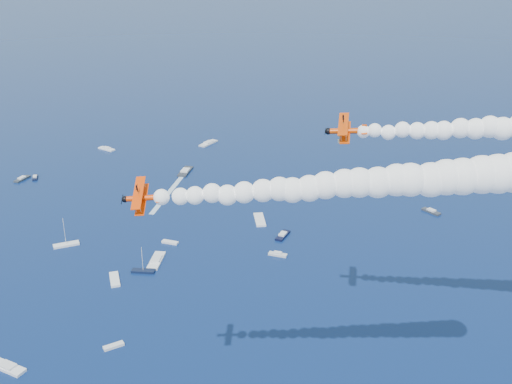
{
  "coord_description": "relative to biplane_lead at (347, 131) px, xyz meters",
  "views": [
    {
      "loc": [
        5.99,
        -80.61,
        95.03
      ],
      "look_at": [
        2.96,
        20.95,
        52.06
      ],
      "focal_mm": 42.83,
      "sensor_mm": 36.0,
      "label": 1
    }
  ],
  "objects": [
    {
      "name": "biplane_lead",
      "position": [
        0.0,
        0.0,
        0.0
      ],
      "size": [
        9.88,
        11.28,
        7.94
      ],
      "primitive_type": null,
      "rotation": [
        -0.21,
        0.07,
        3.0
      ],
      "color": "#DF4004"
    },
    {
      "name": "smoke_trail_lead",
      "position": [
        29.99,
        -4.34,
        2.31
      ],
      "size": [
        61.81,
        22.68,
        10.99
      ],
      "primitive_type": null,
      "rotation": [
        0.0,
        0.0,
        3.0
      ],
      "color": "white"
    },
    {
      "name": "smoke_trail_trail",
      "position": [
        -4.58,
        -27.32,
        -0.42
      ],
      "size": [
        61.09,
        8.65,
        10.99
      ],
      "primitive_type": null,
      "rotation": [
        0.0,
        0.0,
        3.16
      ],
      "color": "white"
    },
    {
      "name": "spectator_boats",
      "position": [
        -33.72,
        76.24,
        -59.07
      ],
      "size": [
        230.72,
        183.05,
        0.7
      ],
      "color": "#292C37",
      "rests_on": "ground"
    },
    {
      "name": "biplane_trail",
      "position": [
        -34.87,
        -27.92,
        -2.73
      ],
      "size": [
        7.11,
        8.59,
        7.29
      ],
      "primitive_type": null,
      "rotation": [
        -0.38,
        0.07,
        3.16
      ],
      "color": "#F53D05"
    },
    {
      "name": "boat_wakes",
      "position": [
        -87.61,
        53.46,
        -59.39
      ],
      "size": [
        85.45,
        128.55,
        0.04
      ],
      "color": "white",
      "rests_on": "ground"
    }
  ]
}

